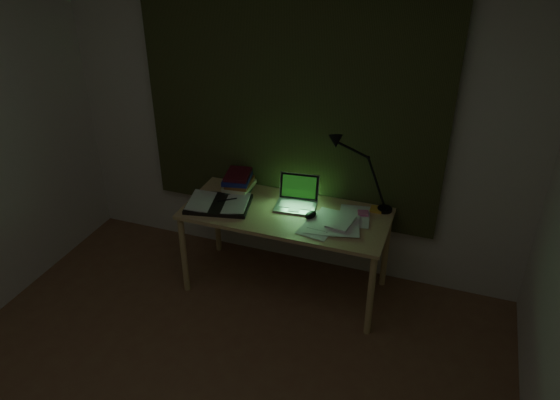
# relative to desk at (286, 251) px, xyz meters

# --- Properties ---
(wall_back) EXTENTS (3.50, 0.00, 2.50)m
(wall_back) POSITION_rel_desk_xyz_m (-0.09, 0.40, 0.92)
(wall_back) COLOR beige
(wall_back) RESTS_ON ground
(curtain) EXTENTS (2.20, 0.06, 2.00)m
(curtain) POSITION_rel_desk_xyz_m (-0.09, 0.36, 1.12)
(curtain) COLOR #32371B
(curtain) RESTS_ON wall_back
(desk) EXTENTS (1.44, 0.63, 0.66)m
(desk) POSITION_rel_desk_xyz_m (0.00, 0.00, 0.00)
(desk) COLOR tan
(desk) RESTS_ON floor
(laptop) EXTENTS (0.32, 0.35, 0.21)m
(laptop) POSITION_rel_desk_xyz_m (0.05, 0.08, 0.43)
(laptop) COLOR silver
(laptop) RESTS_ON desk
(open_textbook) EXTENTS (0.50, 0.40, 0.04)m
(open_textbook) POSITION_rel_desk_xyz_m (-0.48, -0.08, 0.35)
(open_textbook) COLOR silver
(open_textbook) RESTS_ON desk
(book_stack) EXTENTS (0.22, 0.25, 0.15)m
(book_stack) POSITION_rel_desk_xyz_m (-0.43, 0.18, 0.41)
(book_stack) COLOR silver
(book_stack) RESTS_ON desk
(loose_papers) EXTENTS (0.40, 0.42, 0.02)m
(loose_papers) POSITION_rel_desk_xyz_m (0.35, -0.01, 0.34)
(loose_papers) COLOR silver
(loose_papers) RESTS_ON desk
(mouse) EXTENTS (0.09, 0.12, 0.04)m
(mouse) POSITION_rel_desk_xyz_m (0.18, -0.01, 0.35)
(mouse) COLOR black
(mouse) RESTS_ON desk
(sticky_yellow) EXTENTS (0.08, 0.08, 0.02)m
(sticky_yellow) POSITION_rel_desk_xyz_m (0.59, 0.24, 0.34)
(sticky_yellow) COLOR gold
(sticky_yellow) RESTS_ON desk
(sticky_pink) EXTENTS (0.09, 0.09, 0.02)m
(sticky_pink) POSITION_rel_desk_xyz_m (0.52, 0.15, 0.34)
(sticky_pink) COLOR #E5599B
(sticky_pink) RESTS_ON desk
(desk_lamp) EXTENTS (0.42, 0.35, 0.56)m
(desk_lamp) POSITION_rel_desk_xyz_m (0.65, 0.25, 0.61)
(desk_lamp) COLOR black
(desk_lamp) RESTS_ON desk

